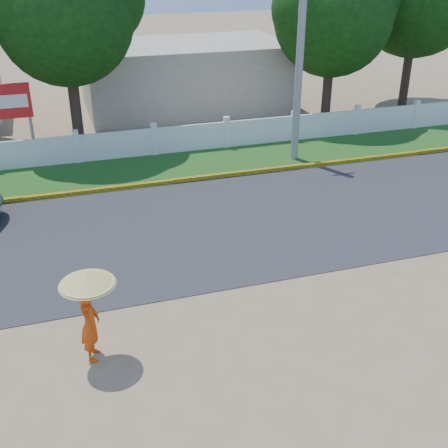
% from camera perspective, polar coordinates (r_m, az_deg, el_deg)
% --- Properties ---
extents(ground, '(120.00, 120.00, 0.00)m').
position_cam_1_polar(ground, '(13.11, 2.66, -8.86)').
color(ground, '#9E8460').
rests_on(ground, ground).
extents(road, '(60.00, 7.00, 0.02)m').
position_cam_1_polar(road, '(16.78, -2.56, -0.28)').
color(road, '#38383A').
rests_on(road, ground).
extents(grass_verge, '(60.00, 3.50, 0.03)m').
position_cam_1_polar(grass_verge, '(21.48, -6.25, 5.80)').
color(grass_verge, '#2D601E').
rests_on(grass_verge, ground).
extents(curb, '(40.00, 0.18, 0.16)m').
position_cam_1_polar(curb, '(19.90, -5.25, 4.32)').
color(curb, yellow).
rests_on(curb, ground).
extents(fence, '(40.00, 0.10, 1.10)m').
position_cam_1_polar(fence, '(22.64, -7.08, 8.30)').
color(fence, silver).
rests_on(fence, ground).
extents(building_near, '(10.00, 6.00, 3.20)m').
position_cam_1_polar(building_near, '(29.41, -3.92, 14.82)').
color(building_near, '#B7AD99').
rests_on(building_near, ground).
extents(utility_pole, '(0.28, 0.28, 6.80)m').
position_cam_1_polar(utility_pole, '(21.46, 7.62, 15.14)').
color(utility_pole, gray).
rests_on(utility_pole, ground).
extents(monk_with_parasol, '(1.10, 1.10, 2.01)m').
position_cam_1_polar(monk_with_parasol, '(11.37, -13.60, -7.85)').
color(monk_with_parasol, '#D6490B').
rests_on(monk_with_parasol, ground).
extents(tree_row, '(34.01, 7.74, 8.57)m').
position_cam_1_polar(tree_row, '(24.74, -8.68, 20.37)').
color(tree_row, '#473828').
rests_on(tree_row, ground).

